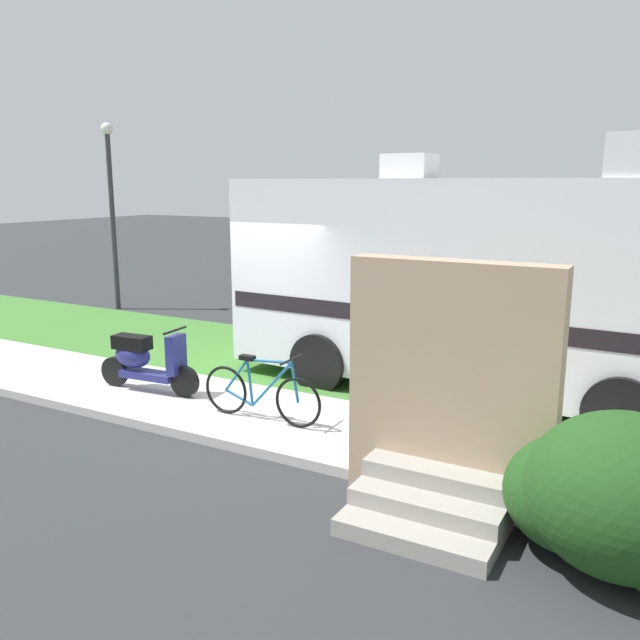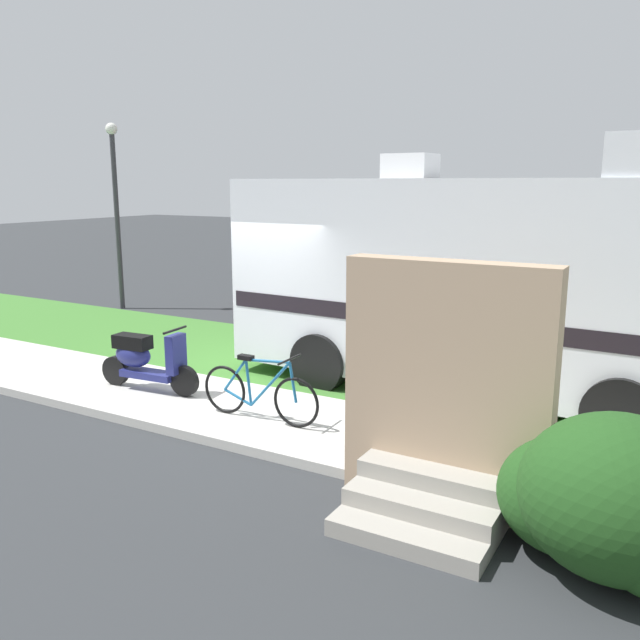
{
  "view_description": "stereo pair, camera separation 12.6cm",
  "coord_description": "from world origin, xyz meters",
  "px_view_note": "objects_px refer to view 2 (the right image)",
  "views": [
    {
      "loc": [
        5.74,
        -7.99,
        3.1
      ],
      "look_at": [
        1.15,
        0.3,
        1.1
      ],
      "focal_mm": 36.74,
      "sensor_mm": 36.0,
      "label": 1
    },
    {
      "loc": [
        5.85,
        -7.93,
        3.1
      ],
      "look_at": [
        1.15,
        0.3,
        1.1
      ],
      "focal_mm": 36.74,
      "sensor_mm": 36.0,
      "label": 2
    }
  ],
  "objects_px": {
    "pickup_truck_near": "(416,279)",
    "bottle_spare": "(428,427)",
    "bottle_green": "(453,449)",
    "bicycle": "(259,392)",
    "street_lamp_post": "(116,199)",
    "motorhome_rv": "(482,279)",
    "scooter": "(145,359)"
  },
  "relations": [
    {
      "from": "pickup_truck_near",
      "to": "bottle_spare",
      "type": "height_order",
      "value": "pickup_truck_near"
    },
    {
      "from": "bottle_spare",
      "to": "bottle_green",
      "type": "bearing_deg",
      "value": -43.27
    },
    {
      "from": "bicycle",
      "to": "bottle_spare",
      "type": "xyz_separation_m",
      "value": [
        2.08,
        0.52,
        -0.24
      ]
    },
    {
      "from": "bottle_spare",
      "to": "street_lamp_post",
      "type": "height_order",
      "value": "street_lamp_post"
    },
    {
      "from": "motorhome_rv",
      "to": "scooter",
      "type": "xyz_separation_m",
      "value": [
        -4.18,
        -2.52,
        -1.16
      ]
    },
    {
      "from": "bottle_green",
      "to": "bottle_spare",
      "type": "xyz_separation_m",
      "value": [
        -0.45,
        0.42,
        0.03
      ]
    },
    {
      "from": "pickup_truck_near",
      "to": "bottle_green",
      "type": "height_order",
      "value": "pickup_truck_near"
    },
    {
      "from": "motorhome_rv",
      "to": "scooter",
      "type": "distance_m",
      "value": 5.02
    },
    {
      "from": "scooter",
      "to": "street_lamp_post",
      "type": "distance_m",
      "value": 7.62
    },
    {
      "from": "bicycle",
      "to": "street_lamp_post",
      "type": "height_order",
      "value": "street_lamp_post"
    },
    {
      "from": "bottle_spare",
      "to": "street_lamp_post",
      "type": "distance_m",
      "value": 11.02
    },
    {
      "from": "motorhome_rv",
      "to": "bottle_spare",
      "type": "relative_size",
      "value": 24.03
    },
    {
      "from": "motorhome_rv",
      "to": "street_lamp_post",
      "type": "height_order",
      "value": "street_lamp_post"
    },
    {
      "from": "bicycle",
      "to": "bottle_green",
      "type": "distance_m",
      "value": 2.54
    },
    {
      "from": "scooter",
      "to": "pickup_truck_near",
      "type": "relative_size",
      "value": 0.29
    },
    {
      "from": "bicycle",
      "to": "street_lamp_post",
      "type": "distance_m",
      "value": 9.44
    },
    {
      "from": "pickup_truck_near",
      "to": "street_lamp_post",
      "type": "distance_m",
      "value": 7.46
    },
    {
      "from": "motorhome_rv",
      "to": "scooter",
      "type": "height_order",
      "value": "motorhome_rv"
    },
    {
      "from": "bicycle",
      "to": "bottle_green",
      "type": "bearing_deg",
      "value": 2.18
    },
    {
      "from": "pickup_truck_near",
      "to": "street_lamp_post",
      "type": "bearing_deg",
      "value": -160.29
    },
    {
      "from": "bottle_green",
      "to": "street_lamp_post",
      "type": "relative_size",
      "value": 0.05
    },
    {
      "from": "scooter",
      "to": "motorhome_rv",
      "type": "bearing_deg",
      "value": 31.1
    },
    {
      "from": "bicycle",
      "to": "street_lamp_post",
      "type": "xyz_separation_m",
      "value": [
        -7.68,
        5.03,
        2.21
      ]
    },
    {
      "from": "motorhome_rv",
      "to": "pickup_truck_near",
      "type": "relative_size",
      "value": 1.24
    },
    {
      "from": "bicycle",
      "to": "pickup_truck_near",
      "type": "bearing_deg",
      "value": 96.55
    },
    {
      "from": "scooter",
      "to": "street_lamp_post",
      "type": "relative_size",
      "value": 0.38
    },
    {
      "from": "scooter",
      "to": "bottle_green",
      "type": "bearing_deg",
      "value": -1.36
    },
    {
      "from": "motorhome_rv",
      "to": "bottle_green",
      "type": "xyz_separation_m",
      "value": [
        0.51,
        -2.63,
        -1.52
      ]
    },
    {
      "from": "bicycle",
      "to": "scooter",
      "type": "bearing_deg",
      "value": 174.53
    },
    {
      "from": "street_lamp_post",
      "to": "bottle_spare",
      "type": "bearing_deg",
      "value": -24.8
    },
    {
      "from": "bicycle",
      "to": "bottle_spare",
      "type": "relative_size",
      "value": 5.74
    },
    {
      "from": "pickup_truck_near",
      "to": "bottle_green",
      "type": "bearing_deg",
      "value": -65.37
    }
  ]
}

